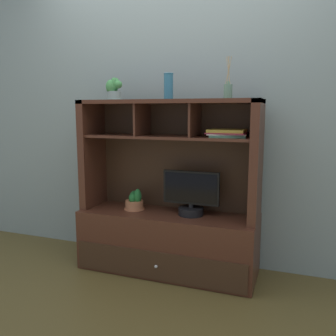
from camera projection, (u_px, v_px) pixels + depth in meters
The scene contains 9 objects.
floor_plane at pixel (168, 270), 2.90m from camera, with size 6.00×6.00×0.02m, color brown.
back_wall at pixel (179, 94), 2.93m from camera, with size 6.00×0.02×2.80m, color gray.
media_console at pixel (168, 221), 2.85m from camera, with size 1.39×0.51×1.35m.
tv_monitor at pixel (191, 196), 2.73m from camera, with size 0.44×0.19×0.34m.
potted_orchid at pixel (135, 202), 2.91m from camera, with size 0.17×0.17×0.17m.
magazine_stack_left at pixel (228, 133), 2.59m from camera, with size 0.29×0.27×0.05m.
diffuser_bottle at pixel (228, 91), 2.52m from camera, with size 0.06×0.06×0.29m.
potted_succulent at pixel (113, 89), 2.82m from camera, with size 0.14×0.13×0.18m.
ceramic_vase at pixel (168, 86), 2.68m from camera, with size 0.07×0.07×0.20m.
Camera 1 is at (0.94, -2.57, 1.26)m, focal length 38.41 mm.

